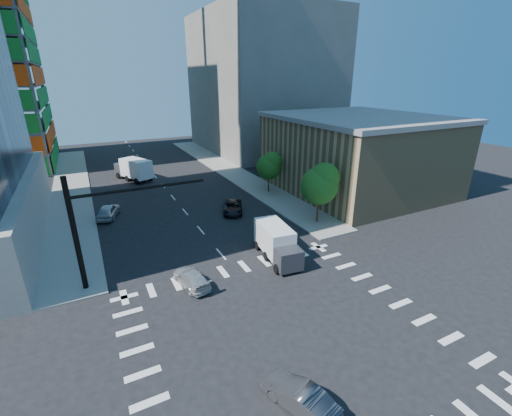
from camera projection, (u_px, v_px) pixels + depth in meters
ground at (289, 334)px, 22.10m from camera, size 160.00×160.00×0.00m
road_markings at (289, 334)px, 22.09m from camera, size 20.00×20.00×0.01m
sidewalk_ne at (229, 170)px, 60.64m from camera, size 5.00×60.00×0.15m
sidewalk_nw at (71, 190)px, 50.09m from camera, size 5.00×60.00×0.15m
commercial_building at (357, 153)px, 49.05m from camera, size 20.50×22.50×10.60m
bg_building_ne at (262, 84)px, 74.24m from camera, size 24.00×30.00×28.00m
signal_mast_nw at (95, 221)px, 25.47m from camera, size 10.20×0.40×9.00m
tree_south at (321, 183)px, 37.32m from camera, size 4.16×4.16×6.82m
tree_north at (270, 165)px, 47.68m from camera, size 3.54×3.52×5.78m
car_nb_far at (233, 207)px, 41.74m from camera, size 3.94×5.32×1.34m
car_sb_near at (191, 278)px, 27.11m from camera, size 2.45×4.57×1.26m
car_sb_mid at (108, 211)px, 40.20m from camera, size 3.40×5.05×1.60m
car_sb_cross at (300, 397)px, 16.98m from camera, size 2.75×4.35×1.35m
box_truck_near at (278, 246)px, 30.69m from camera, size 3.06×5.94×2.99m
box_truck_far at (133, 170)px, 54.83m from camera, size 5.22×7.09×3.42m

